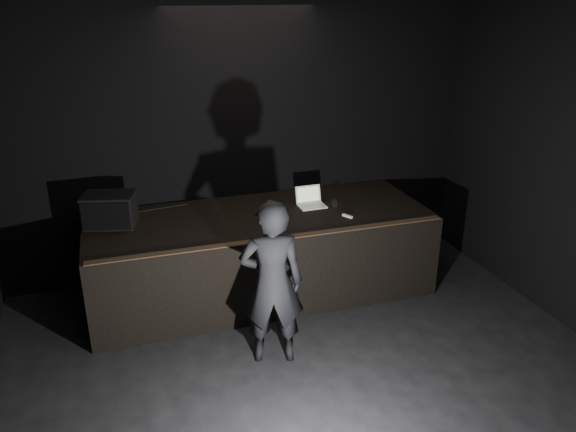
% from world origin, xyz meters
% --- Properties ---
extents(room_walls, '(6.10, 7.10, 3.52)m').
position_xyz_m(room_walls, '(0.00, 0.00, 2.02)').
color(room_walls, black).
rests_on(room_walls, ground).
extents(stage_riser, '(4.00, 1.50, 1.00)m').
position_xyz_m(stage_riser, '(0.00, 2.73, 0.50)').
color(stage_riser, black).
rests_on(stage_riser, ground).
extents(riser_lip, '(3.92, 0.10, 0.01)m').
position_xyz_m(riser_lip, '(0.00, 2.02, 1.01)').
color(riser_lip, brown).
rests_on(riser_lip, stage_riser).
extents(stage_monitor, '(0.63, 0.53, 0.37)m').
position_xyz_m(stage_monitor, '(-1.67, 2.95, 1.18)').
color(stage_monitor, black).
rests_on(stage_monitor, stage_riser).
extents(cable, '(0.86, 0.14, 0.02)m').
position_xyz_m(cable, '(-1.13, 3.28, 1.01)').
color(cable, black).
rests_on(cable, stage_riser).
extents(laptop, '(0.33, 0.30, 0.22)m').
position_xyz_m(laptop, '(0.68, 2.86, 1.06)').
color(laptop, white).
rests_on(laptop, stage_riser).
extents(beer_can, '(0.06, 0.06, 0.15)m').
position_xyz_m(beer_can, '(0.10, 2.64, 1.08)').
color(beer_can, silver).
rests_on(beer_can, stage_riser).
extents(plastic_cup, '(0.08, 0.08, 0.10)m').
position_xyz_m(plastic_cup, '(0.93, 2.69, 1.05)').
color(plastic_cup, white).
rests_on(plastic_cup, stage_riser).
extents(wii_remote, '(0.09, 0.13, 0.03)m').
position_xyz_m(wii_remote, '(0.96, 2.36, 1.01)').
color(wii_remote, white).
rests_on(wii_remote, stage_riser).
extents(person, '(0.69, 0.53, 1.70)m').
position_xyz_m(person, '(-0.26, 1.36, 0.85)').
color(person, black).
rests_on(person, ground).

